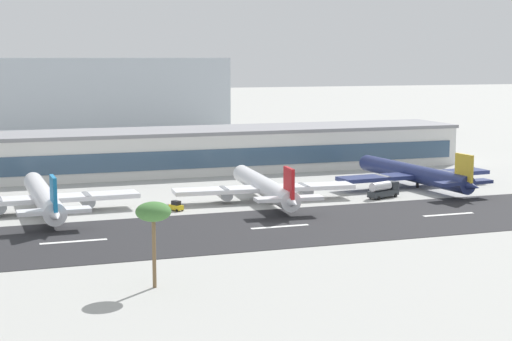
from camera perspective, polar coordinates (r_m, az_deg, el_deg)
name	(u,v)px	position (r m, az deg, el deg)	size (l,w,h in m)	color
ground_plane	(269,225)	(161.81, 0.92, -3.85)	(1400.00, 1400.00, 0.00)	#A8A8A3
runway_strip	(273,227)	(159.67, 1.21, -4.00)	(800.00, 35.49, 0.08)	#262628
runway_centreline_dash_3	(74,241)	(151.03, -12.65, -4.87)	(12.00, 1.20, 0.01)	white
runway_centreline_dash_4	(280,227)	(160.16, 1.69, -3.95)	(12.00, 1.20, 0.01)	white
runway_centreline_dash_5	(448,214)	(177.04, 13.33, -3.01)	(12.00, 1.20, 0.01)	white
terminal_building	(198,150)	(237.99, -4.12, 1.44)	(159.97, 25.36, 12.38)	silver
distant_hotel_block	(105,98)	(339.31, -10.52, 5.00)	(99.80, 24.33, 32.78)	#A8B2BC
airliner_blue_tail_gate_0	(44,198)	(178.63, -14.64, -1.88)	(40.82, 51.14, 10.67)	silver
airliner_red_tail_gate_1	(266,188)	(187.16, 0.69, -1.21)	(42.85, 49.49, 10.33)	white
airliner_gold_tail_gate_2	(417,174)	(211.71, 11.22, -0.27)	(43.28, 51.00, 10.65)	navy
service_baggage_tug_0	(176,206)	(177.50, -5.62, -2.49)	(2.98, 3.58, 2.20)	gold
service_fuel_truck_1	(383,189)	(194.84, 8.91, -1.32)	(8.87, 5.48, 3.95)	#2D3338
palm_tree_1	(153,213)	(117.44, -7.20, -3.00)	(5.15, 5.15, 12.60)	brown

